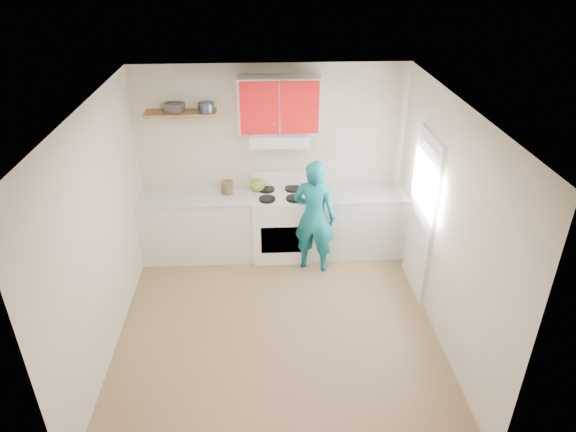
{
  "coord_description": "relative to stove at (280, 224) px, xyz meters",
  "views": [
    {
      "loc": [
        -0.13,
        -4.58,
        3.95
      ],
      "look_at": [
        0.15,
        0.55,
        1.15
      ],
      "focal_mm": 31.72,
      "sensor_mm": 36.0,
      "label": 1
    }
  ],
  "objects": [
    {
      "name": "stove",
      "position": [
        0.0,
        0.0,
        0.0
      ],
      "size": [
        0.76,
        0.65,
        0.92
      ],
      "primitive_type": "cube",
      "color": "white",
      "rests_on": "floor"
    },
    {
      "name": "range_hood",
      "position": [
        0.0,
        0.1,
        1.24
      ],
      "size": [
        0.76,
        0.44,
        0.15
      ],
      "primitive_type": "cube",
      "color": "silver",
      "rests_on": "back_wall"
    },
    {
      "name": "counter_left",
      "position": [
        -1.14,
        0.02,
        -0.01
      ],
      "size": [
        1.52,
        0.6,
        0.9
      ],
      "primitive_type": "cube",
      "color": "silver",
      "rests_on": "floor"
    },
    {
      "name": "door",
      "position": [
        1.68,
        -0.88,
        0.56
      ],
      "size": [
        0.05,
        0.85,
        2.05
      ],
      "primitive_type": "cube",
      "color": "white",
      "rests_on": "floor"
    },
    {
      "name": "kettle",
      "position": [
        -0.31,
        0.14,
        0.55
      ],
      "size": [
        0.27,
        0.27,
        0.18
      ],
      "primitive_type": "ellipsoid",
      "rotation": [
        0.0,
        0.0,
        -0.39
      ],
      "color": "olive",
      "rests_on": "stove"
    },
    {
      "name": "tin",
      "position": [
        -0.92,
        0.15,
        1.64
      ],
      "size": [
        0.24,
        0.24,
        0.12
      ],
      "primitive_type": "cylinder",
      "rotation": [
        0.0,
        0.0,
        0.29
      ],
      "color": "#333D4C",
      "rests_on": "shelf"
    },
    {
      "name": "books",
      "position": [
        -1.32,
        0.18,
        1.64
      ],
      "size": [
        0.26,
        0.21,
        0.12
      ],
      "primitive_type": "cube",
      "rotation": [
        0.0,
        0.0,
        -0.28
      ],
      "color": "#363032",
      "rests_on": "shelf"
    },
    {
      "name": "floor",
      "position": [
        -0.1,
        -1.57,
        -0.46
      ],
      "size": [
        3.8,
        3.8,
        0.0
      ],
      "primitive_type": "plane",
      "color": "brown",
      "rests_on": "ground"
    },
    {
      "name": "upper_cabinets",
      "position": [
        0.0,
        0.16,
        1.66
      ],
      "size": [
        1.02,
        0.33,
        0.7
      ],
      "primitive_type": "cube",
      "color": "#B00F11",
      "rests_on": "back_wall"
    },
    {
      "name": "crock",
      "position": [
        -0.71,
        0.09,
        0.54
      ],
      "size": [
        0.17,
        0.17,
        0.19
      ],
      "primitive_type": "cylinder",
      "rotation": [
        0.0,
        0.0,
        -0.05
      ],
      "color": "brown",
      "rests_on": "counter_left"
    },
    {
      "name": "ceiling",
      "position": [
        -0.1,
        -1.57,
        2.14
      ],
      "size": [
        3.6,
        3.8,
        0.04
      ],
      "primitive_type": "cube",
      "color": "white",
      "rests_on": "floor"
    },
    {
      "name": "person",
      "position": [
        0.43,
        -0.39,
        0.32
      ],
      "size": [
        0.66,
        0.54,
        1.56
      ],
      "primitive_type": "imported",
      "rotation": [
        0.0,
        0.0,
        2.8
      ],
      "color": "#0B5B67",
      "rests_on": "floor"
    },
    {
      "name": "silicone_mat",
      "position": [
        1.36,
        0.05,
        0.44
      ],
      "size": [
        0.31,
        0.27,
        0.01
      ],
      "primitive_type": "cube",
      "rotation": [
        0.0,
        0.0,
        -0.14
      ],
      "color": "red",
      "rests_on": "counter_right"
    },
    {
      "name": "right_wall",
      "position": [
        1.7,
        -1.57,
        0.84
      ],
      "size": [
        0.04,
        3.8,
        2.6
      ],
      "primitive_type": "cube",
      "color": "beige",
      "rests_on": "floor"
    },
    {
      "name": "back_wall",
      "position": [
        -0.1,
        0.32,
        0.84
      ],
      "size": [
        3.6,
        0.04,
        2.6
      ],
      "primitive_type": "cube",
      "color": "beige",
      "rests_on": "floor"
    },
    {
      "name": "counter_right",
      "position": [
        1.04,
        0.02,
        -0.01
      ],
      "size": [
        1.32,
        0.6,
        0.9
      ],
      "primitive_type": "cube",
      "color": "silver",
      "rests_on": "floor"
    },
    {
      "name": "front_wall",
      "position": [
        -0.1,
        -3.47,
        0.84
      ],
      "size": [
        3.6,
        0.04,
        2.6
      ],
      "primitive_type": "cube",
      "color": "beige",
      "rests_on": "floor"
    },
    {
      "name": "cutting_board",
      "position": [
        0.81,
        -0.04,
        0.45
      ],
      "size": [
        0.33,
        0.26,
        0.02
      ],
      "primitive_type": "cube",
      "rotation": [
        0.0,
        0.0,
        0.11
      ],
      "color": "olive",
      "rests_on": "counter_right"
    },
    {
      "name": "shelf",
      "position": [
        -1.25,
        0.18,
        1.56
      ],
      "size": [
        0.9,
        0.3,
        0.04
      ],
      "primitive_type": "cube",
      "color": "brown",
      "rests_on": "back_wall"
    },
    {
      "name": "door_glass",
      "position": [
        1.65,
        -0.88,
        0.99
      ],
      "size": [
        0.01,
        0.55,
        0.95
      ],
      "primitive_type": "cube",
      "color": "white",
      "rests_on": "door"
    },
    {
      "name": "left_wall",
      "position": [
        -1.9,
        -1.57,
        0.84
      ],
      "size": [
        0.04,
        3.8,
        2.6
      ],
      "primitive_type": "cube",
      "color": "beige",
      "rests_on": "floor"
    }
  ]
}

